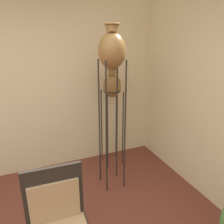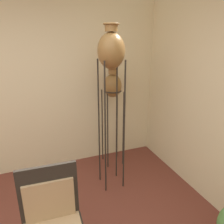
# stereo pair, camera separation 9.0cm
# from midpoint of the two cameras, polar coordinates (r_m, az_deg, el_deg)

# --- Properties ---
(wall_back) EXTENTS (8.35, 0.06, 2.70)m
(wall_back) POSITION_cam_midpoint_polar(r_m,az_deg,el_deg) (3.39, -23.31, 6.25)
(wall_back) COLOR beige
(wall_back) RESTS_ON ground_plane
(vase_stand_tall) EXTENTS (0.33, 0.33, 2.16)m
(vase_stand_tall) POSITION_cam_midpoint_polar(r_m,az_deg,el_deg) (2.68, 0.79, 14.81)
(vase_stand_tall) COLOR #28231E
(vase_stand_tall) RESTS_ON ground_plane
(vase_stand_medium) EXTENTS (0.28, 0.28, 1.59)m
(vase_stand_medium) POSITION_cam_midpoint_polar(r_m,az_deg,el_deg) (3.33, 0.95, 6.32)
(vase_stand_medium) COLOR #28231E
(vase_stand_medium) RESTS_ON ground_plane
(chair) EXTENTS (0.52, 0.48, 1.05)m
(chair) POSITION_cam_midpoint_polar(r_m,az_deg,el_deg) (2.00, -14.03, -26.17)
(chair) COLOR #28231E
(chair) RESTS_ON ground_plane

